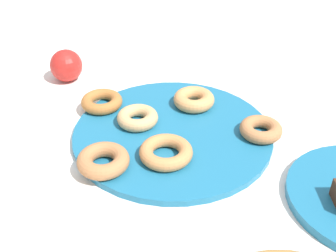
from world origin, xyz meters
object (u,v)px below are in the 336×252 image
at_px(donut_4, 261,129).
at_px(apple, 66,66).
at_px(donut_0, 166,152).
at_px(donut_2, 194,99).
at_px(donut_1, 138,118).
at_px(donut_plate, 173,133).
at_px(donut_3, 103,160).
at_px(donut_5, 102,102).

relative_size(donut_4, apple, 1.07).
height_order(donut_0, donut_2, donut_2).
bearing_deg(donut_0, donut_1, -46.43).
bearing_deg(donut_1, donut_plate, 175.73).
distance_m(donut_plate, donut_3, 0.15).
distance_m(donut_0, donut_1, 0.12).
distance_m(donut_0, apple, 0.37).
xyz_separation_m(donut_plate, donut_2, (-0.02, -0.10, 0.02)).
height_order(donut_2, donut_5, donut_2).
relative_size(donut_3, donut_5, 1.05).
height_order(donut_plate, apple, apple).
distance_m(donut_1, donut_4, 0.23).
relative_size(donut_2, donut_4, 1.07).
relative_size(donut_0, donut_4, 1.18).
distance_m(donut_0, donut_5, 0.21).
bearing_deg(donut_5, donut_0, 144.45).
relative_size(donut_2, apple, 1.14).
bearing_deg(donut_1, donut_4, -173.35).
bearing_deg(donut_1, apple, -32.34).
distance_m(donut_plate, donut_5, 0.16).
distance_m(donut_5, apple, 0.16).
xyz_separation_m(donut_3, donut_5, (0.08, -0.17, -0.00)).
bearing_deg(donut_0, donut_plate, -82.36).
xyz_separation_m(donut_plate, donut_4, (-0.15, -0.03, 0.02)).
bearing_deg(donut_0, apple, -36.74).
xyz_separation_m(donut_4, apple, (0.44, -0.11, 0.01)).
relative_size(donut_plate, donut_5, 4.47).
height_order(donut_plate, donut_2, donut_2).
xyz_separation_m(donut_1, donut_2, (-0.09, -0.09, 0.00)).
distance_m(donut_1, apple, 0.25).
bearing_deg(donut_4, donut_plate, 11.41).
xyz_separation_m(donut_plate, donut_1, (0.07, -0.01, 0.02)).
relative_size(donut_0, apple, 1.26).
height_order(donut_plate, donut_0, donut_0).
relative_size(donut_0, donut_2, 1.11).
bearing_deg(apple, donut_0, 143.26).
relative_size(donut_3, apple, 1.20).
relative_size(donut_5, apple, 1.14).
bearing_deg(donut_3, donut_4, -145.69).
bearing_deg(donut_2, donut_plate, 79.99).
height_order(donut_3, apple, apple).
height_order(donut_1, donut_3, donut_3).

